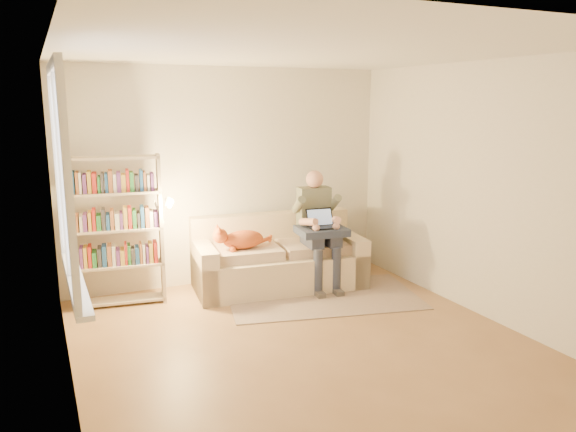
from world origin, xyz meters
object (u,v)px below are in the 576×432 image
sofa (278,261)px  bookshelf (116,224)px  laptop (319,223)px  person (318,222)px  cat (240,239)px

sofa → bookshelf: bearing=-178.5°
sofa → laptop: size_ratio=5.92×
person → cat: person is taller
laptop → sofa: bearing=147.7°
sofa → cat: sofa is taller
person → bookshelf: size_ratio=0.85×
person → cat: (-0.93, 0.13, -0.14)m
laptop → bookshelf: size_ratio=0.21×
cat → laptop: (0.89, -0.24, 0.16)m
laptop → person: bearing=77.3°
person → laptop: (-0.04, -0.11, 0.02)m
cat → bookshelf: size_ratio=0.45×
laptop → bookshelf: bearing=174.4°
cat → laptop: bearing=-8.8°
sofa → bookshelf: bookshelf is taller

